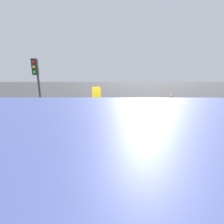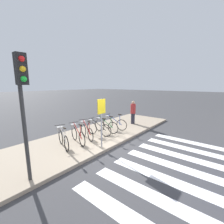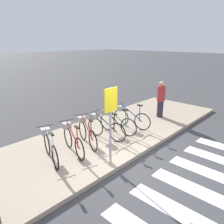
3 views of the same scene
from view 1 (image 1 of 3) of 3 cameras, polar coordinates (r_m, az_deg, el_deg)
The scene contains 13 objects.
ground_plane at distance 7.75m, azimuth -1.25°, elevation -6.89°, with size 120.00×120.00×0.00m, color #38383A.
sidewalk at distance 9.32m, azimuth -0.95°, elevation -2.90°, with size 12.58×3.36×0.12m.
road_crosswalk at distance 3.69m, azimuth -3.78°, elevation -33.77°, with size 5.85×8.00×0.01m.
parked_bicycle_0 at distance 9.32m, azimuth -11.12°, elevation -0.08°, with size 0.62×1.48×0.95m.
parked_bicycle_1 at distance 9.13m, azimuth -6.95°, elevation -0.21°, with size 0.57×1.50×0.95m.
parked_bicycle_2 at distance 9.18m, azimuth -2.92°, elevation -0.05°, with size 0.65×1.47×0.95m.
parked_bicycle_3 at distance 9.07m, azimuth 1.36°, elevation -0.20°, with size 0.46×1.54×0.95m.
parked_bicycle_4 at distance 9.12m, azimuth 5.19°, elevation -0.18°, with size 0.46×1.54×0.95m.
parked_bicycle_5 at distance 9.18m, azimuth 9.77°, elevation -0.23°, with size 0.49×1.52×0.95m.
truck at distance 1.92m, azimuth -30.28°, elevation -31.92°, with size 5.03×1.92×2.43m.
pedestrian at distance 9.38m, azimuth 21.33°, elevation 1.72°, with size 0.34×0.34×1.55m.
traffic_light at distance 8.37m, azimuth -26.66°, elevation 11.14°, with size 0.24×0.40×3.38m.
sign_post at distance 7.68m, azimuth -5.90°, elevation 4.66°, with size 0.44×0.07×2.06m.
Camera 1 is at (0.22, -7.25, 2.73)m, focal length 24.00 mm.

